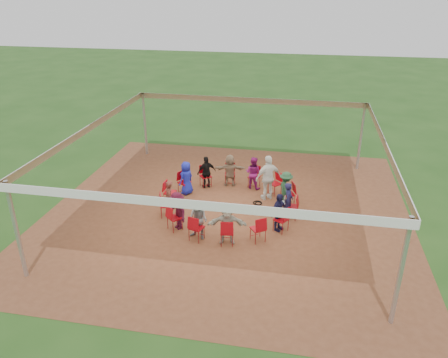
% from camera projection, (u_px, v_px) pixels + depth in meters
% --- Properties ---
extents(ground, '(80.00, 80.00, 0.00)m').
position_uv_depth(ground, '(229.00, 210.00, 16.16)').
color(ground, '#214916').
rests_on(ground, ground).
extents(dirt_patch, '(13.00, 13.00, 0.00)m').
position_uv_depth(dirt_patch, '(229.00, 210.00, 16.16)').
color(dirt_patch, brown).
rests_on(dirt_patch, ground).
extents(tent, '(10.33, 10.33, 3.00)m').
position_uv_depth(tent, '(229.00, 150.00, 15.19)').
color(tent, '#B2B2B7').
rests_on(tent, ground).
extents(chair_0, '(0.47, 0.45, 0.90)m').
position_uv_depth(chair_0, '(291.00, 207.00, 15.45)').
color(chair_0, '#A50610').
rests_on(chair_0, ground).
extents(chair_1, '(0.56, 0.55, 0.90)m').
position_uv_depth(chair_1, '(288.00, 194.00, 16.38)').
color(chair_1, '#A50610').
rests_on(chair_1, ground).
extents(chair_2, '(0.61, 0.61, 0.90)m').
position_uv_depth(chair_2, '(275.00, 184.00, 17.23)').
color(chair_2, '#A50610').
rests_on(chair_2, ground).
extents(chair_3, '(0.53, 0.54, 0.90)m').
position_uv_depth(chair_3, '(254.00, 177.00, 17.83)').
color(chair_3, '#A50610').
rests_on(chair_3, ground).
extents(chair_4, '(0.48, 0.50, 0.90)m').
position_uv_depth(chair_4, '(230.00, 174.00, 18.07)').
color(chair_4, '#A50610').
rests_on(chair_4, ground).
extents(chair_5, '(0.60, 0.60, 0.90)m').
position_uv_depth(chair_5, '(206.00, 176.00, 17.89)').
color(chair_5, '#A50610').
rests_on(chair_5, ground).
extents(chair_6, '(0.59, 0.58, 0.90)m').
position_uv_depth(chair_6, '(184.00, 182.00, 17.34)').
color(chair_6, '#A50610').
rests_on(chair_6, ground).
extents(chair_7, '(0.47, 0.45, 0.90)m').
position_uv_depth(chair_7, '(170.00, 192.00, 16.51)').
color(chair_7, '#A50610').
rests_on(chair_7, ground).
extents(chair_8, '(0.56, 0.55, 0.90)m').
position_uv_depth(chair_8, '(166.00, 205.00, 15.58)').
color(chair_8, '#A50610').
rests_on(chair_8, ground).
extents(chair_9, '(0.61, 0.61, 0.90)m').
position_uv_depth(chair_9, '(175.00, 218.00, 14.73)').
color(chair_9, '#A50610').
rests_on(chair_9, ground).
extents(chair_10, '(0.53, 0.54, 0.90)m').
position_uv_depth(chair_10, '(197.00, 228.00, 14.12)').
color(chair_10, '#A50610').
rests_on(chair_10, ground).
extents(chair_11, '(0.48, 0.50, 0.90)m').
position_uv_depth(chair_11, '(227.00, 232.00, 13.89)').
color(chair_11, '#A50610').
rests_on(chair_11, ground).
extents(chair_12, '(0.60, 0.60, 0.90)m').
position_uv_depth(chair_12, '(258.00, 229.00, 14.06)').
color(chair_12, '#A50610').
rests_on(chair_12, ground).
extents(chair_13, '(0.59, 0.58, 0.90)m').
position_uv_depth(chair_13, '(281.00, 219.00, 14.62)').
color(chair_13, '#A50610').
rests_on(chair_13, ground).
extents(person_seated_0, '(0.36, 0.51, 1.35)m').
position_uv_depth(person_seated_0, '(288.00, 201.00, 15.38)').
color(person_seated_0, '#1A1940').
rests_on(person_seated_0, ground).
extents(person_seated_1, '(0.72, 0.97, 1.35)m').
position_uv_depth(person_seated_1, '(286.00, 189.00, 16.26)').
color(person_seated_1, '#224A2F').
rests_on(person_seated_1, ground).
extents(person_seated_2, '(0.74, 0.55, 1.35)m').
position_uv_depth(person_seated_2, '(253.00, 173.00, 17.64)').
color(person_seated_2, '#8B176D').
rests_on(person_seated_2, ground).
extents(person_seated_3, '(1.31, 0.66, 1.35)m').
position_uv_depth(person_seated_3, '(230.00, 170.00, 17.87)').
color(person_seated_3, '#927B5F').
rests_on(person_seated_3, ground).
extents(person_seated_4, '(0.88, 0.78, 1.35)m').
position_uv_depth(person_seated_4, '(207.00, 172.00, 17.70)').
color(person_seated_4, black).
rests_on(person_seated_4, ground).
extents(person_seated_5, '(0.65, 0.76, 1.35)m').
position_uv_depth(person_seated_5, '(186.00, 178.00, 17.17)').
color(person_seated_5, '#1922B2').
rests_on(person_seated_5, ground).
extents(person_seated_6, '(0.48, 0.58, 1.35)m').
position_uv_depth(person_seated_6, '(169.00, 199.00, 15.51)').
color(person_seated_6, brown).
rests_on(person_seated_6, ground).
extents(person_seated_7, '(0.93, 0.91, 1.35)m').
position_uv_depth(person_seated_7, '(177.00, 211.00, 14.70)').
color(person_seated_7, '#3E0C1E').
rests_on(person_seated_7, ground).
extents(person_seated_8, '(0.74, 0.55, 1.35)m').
position_uv_depth(person_seated_8, '(198.00, 220.00, 14.13)').
color(person_seated_8, gray).
rests_on(person_seated_8, ground).
extents(person_seated_9, '(1.31, 0.66, 1.35)m').
position_uv_depth(person_seated_9, '(227.00, 224.00, 13.90)').
color(person_seated_9, '#ADAB9A').
rests_on(person_seated_9, ground).
extents(person_seated_10, '(0.74, 0.89, 1.35)m').
position_uv_depth(person_seated_10, '(278.00, 212.00, 14.60)').
color(person_seated_10, '#1A1940').
rests_on(person_seated_10, ground).
extents(standing_person, '(1.17, 1.00, 1.78)m').
position_uv_depth(standing_person, '(268.00, 178.00, 16.66)').
color(standing_person, white).
rests_on(standing_person, ground).
extents(cable_coil, '(0.41, 0.41, 0.03)m').
position_uv_depth(cable_coil, '(258.00, 203.00, 16.64)').
color(cable_coil, black).
rests_on(cable_coil, ground).
extents(laptop, '(0.28, 0.34, 0.22)m').
position_uv_depth(laptop, '(284.00, 201.00, 15.43)').
color(laptop, '#B7B7BC').
rests_on(laptop, ground).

